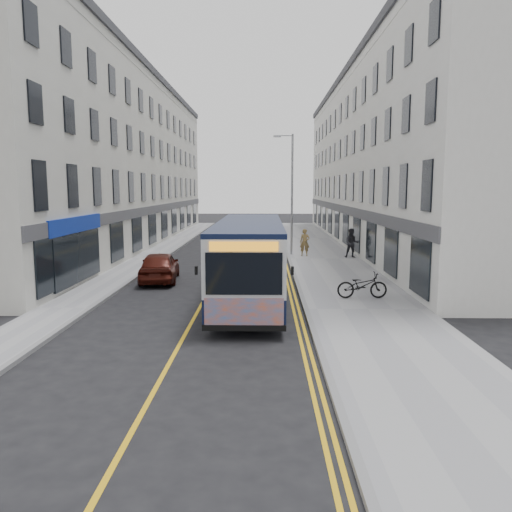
{
  "coord_description": "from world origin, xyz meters",
  "views": [
    {
      "loc": [
        2.48,
        -19.12,
        4.51
      ],
      "look_at": [
        2.09,
        2.23,
        1.6
      ],
      "focal_mm": 35.0,
      "sensor_mm": 36.0,
      "label": 1
    }
  ],
  "objects_px": {
    "streetlamp": "(291,190)",
    "bicycle": "(362,285)",
    "city_bus": "(250,258)",
    "pedestrian_far": "(352,243)",
    "car_maroon": "(159,266)",
    "pedestrian_near": "(305,242)",
    "car_white": "(266,235)"
  },
  "relations": [
    {
      "from": "streetlamp",
      "to": "bicycle",
      "type": "distance_m",
      "value": 14.09
    },
    {
      "from": "city_bus",
      "to": "pedestrian_far",
      "type": "distance_m",
      "value": 13.32
    },
    {
      "from": "bicycle",
      "to": "car_maroon",
      "type": "distance_m",
      "value": 9.95
    },
    {
      "from": "streetlamp",
      "to": "pedestrian_far",
      "type": "distance_m",
      "value": 5.3
    },
    {
      "from": "pedestrian_near",
      "to": "pedestrian_far",
      "type": "bearing_deg",
      "value": -7.26
    },
    {
      "from": "streetlamp",
      "to": "car_maroon",
      "type": "distance_m",
      "value": 12.06
    },
    {
      "from": "bicycle",
      "to": "pedestrian_far",
      "type": "xyz_separation_m",
      "value": [
        1.62,
        11.87,
        0.4
      ]
    },
    {
      "from": "city_bus",
      "to": "car_maroon",
      "type": "height_order",
      "value": "city_bus"
    },
    {
      "from": "car_white",
      "to": "car_maroon",
      "type": "xyz_separation_m",
      "value": [
        -5.19,
        -16.82,
        0.07
      ]
    },
    {
      "from": "city_bus",
      "to": "pedestrian_far",
      "type": "xyz_separation_m",
      "value": [
        6.13,
        11.8,
        -0.7
      ]
    },
    {
      "from": "pedestrian_far",
      "to": "car_maroon",
      "type": "height_order",
      "value": "pedestrian_far"
    },
    {
      "from": "pedestrian_near",
      "to": "pedestrian_far",
      "type": "relative_size",
      "value": 0.95
    },
    {
      "from": "city_bus",
      "to": "car_white",
      "type": "height_order",
      "value": "city_bus"
    },
    {
      "from": "streetlamp",
      "to": "pedestrian_far",
      "type": "relative_size",
      "value": 4.31
    },
    {
      "from": "streetlamp",
      "to": "bicycle",
      "type": "relative_size",
      "value": 3.99
    },
    {
      "from": "pedestrian_near",
      "to": "car_white",
      "type": "height_order",
      "value": "pedestrian_near"
    },
    {
      "from": "bicycle",
      "to": "car_white",
      "type": "distance_m",
      "value": 21.32
    },
    {
      "from": "bicycle",
      "to": "pedestrian_near",
      "type": "relative_size",
      "value": 1.13
    },
    {
      "from": "pedestrian_far",
      "to": "city_bus",
      "type": "bearing_deg",
      "value": -110.01
    },
    {
      "from": "city_bus",
      "to": "car_white",
      "type": "bearing_deg",
      "value": 88.18
    },
    {
      "from": "streetlamp",
      "to": "pedestrian_far",
      "type": "height_order",
      "value": "streetlamp"
    },
    {
      "from": "bicycle",
      "to": "car_maroon",
      "type": "bearing_deg",
      "value": 63.27
    },
    {
      "from": "pedestrian_near",
      "to": "streetlamp",
      "type": "bearing_deg",
      "value": 146.26
    },
    {
      "from": "pedestrian_near",
      "to": "pedestrian_far",
      "type": "xyz_separation_m",
      "value": [
        2.93,
        -0.76,
        0.04
      ]
    },
    {
      "from": "streetlamp",
      "to": "pedestrian_far",
      "type": "xyz_separation_m",
      "value": [
        3.83,
        -1.53,
        -3.33
      ]
    },
    {
      "from": "bicycle",
      "to": "car_white",
      "type": "xyz_separation_m",
      "value": [
        -3.85,
        20.97,
        0.02
      ]
    },
    {
      "from": "pedestrian_far",
      "to": "car_maroon",
      "type": "bearing_deg",
      "value": -136.66
    },
    {
      "from": "pedestrian_near",
      "to": "car_white",
      "type": "xyz_separation_m",
      "value": [
        -2.54,
        8.35,
        -0.34
      ]
    },
    {
      "from": "city_bus",
      "to": "pedestrian_far",
      "type": "height_order",
      "value": "city_bus"
    },
    {
      "from": "pedestrian_far",
      "to": "car_maroon",
      "type": "distance_m",
      "value": 13.16
    },
    {
      "from": "car_white",
      "to": "bicycle",
      "type": "bearing_deg",
      "value": -86.67
    },
    {
      "from": "streetlamp",
      "to": "bicycle",
      "type": "height_order",
      "value": "streetlamp"
    }
  ]
}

